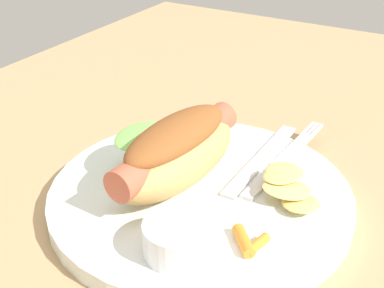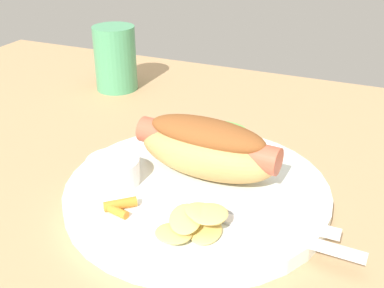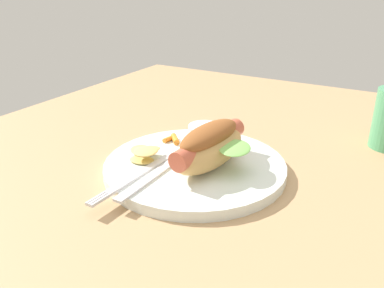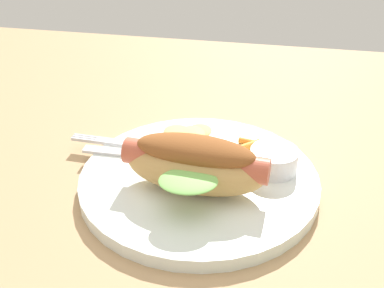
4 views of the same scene
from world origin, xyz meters
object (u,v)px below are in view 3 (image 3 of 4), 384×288
object	(u,v)px
carrot_garnish	(173,139)
hot_dog	(210,145)
knife	(151,176)
sauce_ramekin	(205,133)
plate	(196,166)
fork	(135,177)
chips_pile	(144,152)

from	to	relation	value
carrot_garnish	hot_dog	bearing A→B (deg)	62.27
knife	sauce_ramekin	bearing A→B (deg)	179.43
plate	fork	bearing A→B (deg)	-28.36
chips_pile	carrot_garnish	distance (cm)	8.03
hot_dog	carrot_garnish	distance (cm)	11.17
fork	carrot_garnish	size ratio (longest dim) A/B	5.45
knife	chips_pile	size ratio (longest dim) A/B	2.21
chips_pile	plate	bearing A→B (deg)	113.99
sauce_ramekin	fork	size ratio (longest dim) A/B	0.32
hot_dog	chips_pile	bearing A→B (deg)	-67.65
sauce_ramekin	chips_pile	size ratio (longest dim) A/B	0.81
hot_dog	chips_pile	distance (cm)	10.36
hot_dog	sauce_ramekin	bearing A→B (deg)	-142.47
fork	chips_pile	distance (cm)	6.15
plate	fork	size ratio (longest dim) A/B	1.61
fork	sauce_ramekin	bearing A→B (deg)	176.04
fork	chips_pile	bearing A→B (deg)	-153.23
sauce_ramekin	knife	xyz separation A→B (cm)	(15.58, -0.18, -1.14)
sauce_ramekin	carrot_garnish	bearing A→B (deg)	-54.03
knife	fork	bearing A→B (deg)	-57.93
chips_pile	sauce_ramekin	bearing A→B (deg)	158.11
hot_dog	sauce_ramekin	size ratio (longest dim) A/B	2.92
plate	hot_dog	distance (cm)	4.81
sauce_ramekin	knife	world-z (taller)	sauce_ramekin
plate	chips_pile	world-z (taller)	chips_pile
plate	sauce_ramekin	size ratio (longest dim) A/B	4.98
plate	carrot_garnish	distance (cm)	8.63
plate	hot_dog	bearing A→B (deg)	85.06
carrot_garnish	knife	bearing A→B (deg)	18.69
plate	hot_dog	size ratio (longest dim) A/B	1.70
hot_dog	knife	distance (cm)	9.64
fork	knife	bearing A→B (deg)	124.98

